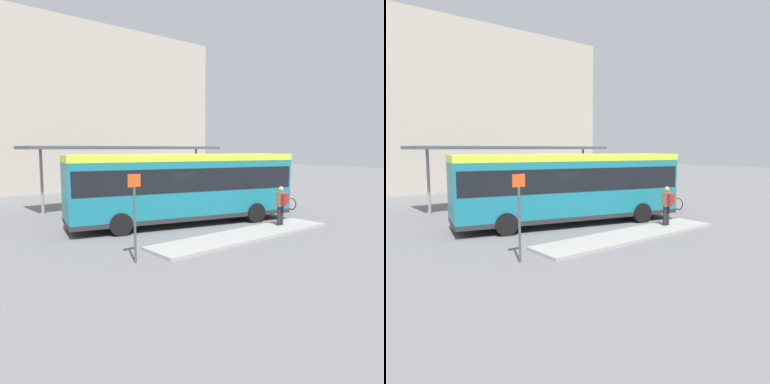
# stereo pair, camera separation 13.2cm
# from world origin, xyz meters

# --- Properties ---
(ground_plane) EXTENTS (120.00, 120.00, 0.00)m
(ground_plane) POSITION_xyz_m (0.00, 0.00, 0.00)
(ground_plane) COLOR slate
(curb_island) EXTENTS (8.82, 1.80, 0.12)m
(curb_island) POSITION_xyz_m (0.38, -3.66, 0.06)
(curb_island) COLOR #9E9E99
(curb_island) RESTS_ON ground_plane
(city_bus) EXTENTS (11.01, 5.01, 3.31)m
(city_bus) POSITION_xyz_m (0.01, -0.00, 1.93)
(city_bus) COLOR #197284
(city_bus) RESTS_ON ground_plane
(pedestrian_waiting) EXTENTS (0.43, 0.44, 1.76)m
(pedestrian_waiting) POSITION_xyz_m (2.86, -3.52, 1.13)
(pedestrian_waiting) COLOR #232328
(pedestrian_waiting) RESTS_ON curb_island
(bicycle_yellow) EXTENTS (0.48, 1.63, 0.70)m
(bicycle_yellow) POSITION_xyz_m (7.54, -0.27, 0.35)
(bicycle_yellow) COLOR black
(bicycle_yellow) RESTS_ON ground_plane
(bicycle_red) EXTENTS (0.48, 1.57, 0.68)m
(bicycle_red) POSITION_xyz_m (7.73, 0.55, 0.34)
(bicycle_red) COLOR black
(bicycle_red) RESTS_ON ground_plane
(bicycle_blue) EXTENTS (0.48, 1.78, 0.77)m
(bicycle_blue) POSITION_xyz_m (7.39, 1.38, 0.38)
(bicycle_blue) COLOR black
(bicycle_blue) RESTS_ON ground_plane
(station_shelter) EXTENTS (12.74, 2.95, 3.71)m
(station_shelter) POSITION_xyz_m (1.03, 6.78, 3.57)
(station_shelter) COLOR #4C515B
(station_shelter) RESTS_ON ground_plane
(potted_planter_near_shelter) EXTENTS (0.74, 0.74, 1.17)m
(potted_planter_near_shelter) POSITION_xyz_m (1.78, 4.13, 0.62)
(potted_planter_near_shelter) COLOR slate
(potted_planter_near_shelter) RESTS_ON ground_plane
(platform_sign) EXTENTS (0.44, 0.08, 2.80)m
(platform_sign) POSITION_xyz_m (-4.93, -3.89, 1.56)
(platform_sign) COLOR #4C4C51
(platform_sign) RESTS_ON ground_plane
(station_building) EXTENTS (27.50, 13.97, 14.00)m
(station_building) POSITION_xyz_m (1.78, 23.16, 7.00)
(station_building) COLOR #B2A899
(station_building) RESTS_ON ground_plane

